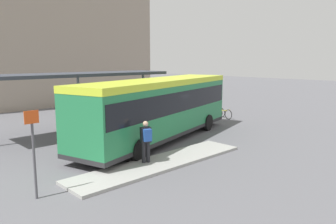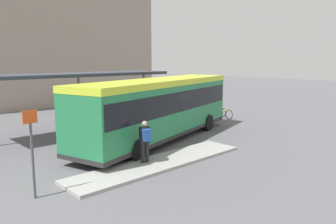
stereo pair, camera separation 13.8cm
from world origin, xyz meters
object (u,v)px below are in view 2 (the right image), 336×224
at_px(pedestrian_waiting, 145,139).
at_px(platform_sign, 32,150).
at_px(bicycle_yellow, 224,113).
at_px(city_bus, 160,105).
at_px(bicycle_black, 217,112).

distance_m(pedestrian_waiting, platform_sign, 4.61).
bearing_deg(bicycle_yellow, pedestrian_waiting, -58.42).
relative_size(city_bus, bicycle_black, 7.89).
relative_size(bicycle_yellow, bicycle_black, 1.11).
bearing_deg(platform_sign, pedestrian_waiting, 1.43).
distance_m(city_bus, pedestrian_waiting, 4.39).
distance_m(city_bus, bicycle_yellow, 8.26).
height_order(bicycle_yellow, bicycle_black, bicycle_yellow).
relative_size(city_bus, platform_sign, 4.29).
height_order(pedestrian_waiting, bicycle_yellow, pedestrian_waiting).
xyz_separation_m(bicycle_black, platform_sign, (-16.07, -5.45, 1.22)).
bearing_deg(city_bus, bicycle_yellow, -3.77).
xyz_separation_m(city_bus, pedestrian_waiting, (-3.31, -2.76, -0.81)).
relative_size(bicycle_yellow, platform_sign, 0.61).
height_order(bicycle_black, platform_sign, platform_sign).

